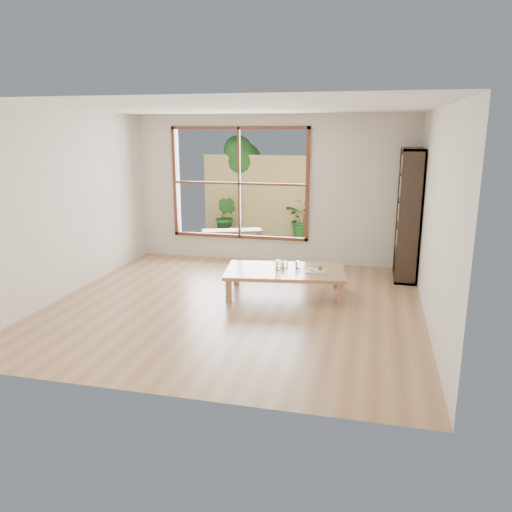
{
  "coord_description": "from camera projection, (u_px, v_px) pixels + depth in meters",
  "views": [
    {
      "loc": [
        1.79,
        -6.26,
        2.33
      ],
      "look_at": [
        0.15,
        0.59,
        0.55
      ],
      "focal_mm": 35.0,
      "sensor_mm": 36.0,
      "label": 1
    }
  ],
  "objects": [
    {
      "name": "glass_short",
      "position": [
        285.0,
        265.0,
        7.28
      ],
      "size": [
        0.08,
        0.08,
        0.1
      ],
      "primitive_type": "cylinder",
      "color": "silver",
      "rests_on": "low_table"
    },
    {
      "name": "ground",
      "position": [
        236.0,
        304.0,
        6.88
      ],
      "size": [
        5.0,
        5.0,
        0.0
      ],
      "primitive_type": "plane",
      "color": "tan",
      "rests_on": "ground"
    },
    {
      "name": "low_table",
      "position": [
        285.0,
        273.0,
        7.21
      ],
      "size": [
        1.82,
        1.18,
        0.37
      ],
      "rotation": [
        0.0,
        0.0,
        0.14
      ],
      "color": "#9D6E4C",
      "rests_on": "ground"
    },
    {
      "name": "glass_tall",
      "position": [
        278.0,
        265.0,
        7.17
      ],
      "size": [
        0.08,
        0.08,
        0.15
      ],
      "primitive_type": "cylinder",
      "color": "silver",
      "rests_on": "low_table"
    },
    {
      "name": "garden_bench",
      "position": [
        232.0,
        233.0,
        9.96
      ],
      "size": [
        1.22,
        0.75,
        0.37
      ],
      "rotation": [
        0.0,
        0.0,
        0.38
      ],
      "color": "#32251C",
      "rests_on": "deck"
    },
    {
      "name": "deck",
      "position": [
        254.0,
        245.0,
        10.37
      ],
      "size": [
        2.8,
        2.0,
        0.05
      ],
      "primitive_type": "cube",
      "color": "#3A322A",
      "rests_on": "ground"
    },
    {
      "name": "glass_small",
      "position": [
        280.0,
        265.0,
        7.31
      ],
      "size": [
        0.07,
        0.07,
        0.09
      ],
      "primitive_type": "cylinder",
      "color": "silver",
      "rests_on": "low_table"
    },
    {
      "name": "food_tray",
      "position": [
        316.0,
        271.0,
        7.09
      ],
      "size": [
        0.3,
        0.23,
        0.09
      ],
      "rotation": [
        0.0,
        0.0,
        0.14
      ],
      "color": "white",
      "rests_on": "low_table"
    },
    {
      "name": "floor_cushion",
      "position": [
        244.0,
        269.0,
        8.44
      ],
      "size": [
        0.62,
        0.62,
        0.08
      ],
      "primitive_type": "cube",
      "rotation": [
        0.0,
        0.0,
        0.12
      ],
      "color": "silver",
      "rests_on": "ground"
    },
    {
      "name": "garden_tree",
      "position": [
        239.0,
        162.0,
        11.35
      ],
      "size": [
        1.04,
        0.85,
        2.22
      ],
      "color": "#4C3D2D",
      "rests_on": "ground"
    },
    {
      "name": "bamboo_fence",
      "position": [
        265.0,
        196.0,
        11.09
      ],
      "size": [
        2.8,
        0.06,
        1.8
      ],
      "primitive_type": "cube",
      "color": "tan",
      "rests_on": "ground"
    },
    {
      "name": "bookshelf",
      "position": [
        408.0,
        214.0,
        7.89
      ],
      "size": [
        0.33,
        0.93,
        2.07
      ],
      "primitive_type": "cube",
      "color": "#32251C",
      "rests_on": "ground"
    },
    {
      "name": "glass_mid",
      "position": [
        298.0,
        265.0,
        7.27
      ],
      "size": [
        0.07,
        0.07,
        0.11
      ],
      "primitive_type": "cylinder",
      "color": "silver",
      "rests_on": "low_table"
    },
    {
      "name": "shrub_right",
      "position": [
        305.0,
        218.0,
        10.83
      ],
      "size": [
        1.01,
        0.96,
        0.88
      ],
      "primitive_type": "imported",
      "rotation": [
        0.0,
        0.0,
        -0.43
      ],
      "color": "#295B21",
      "rests_on": "deck"
    },
    {
      "name": "shrub_left",
      "position": [
        226.0,
        216.0,
        11.07
      ],
      "size": [
        0.59,
        0.53,
        0.89
      ],
      "primitive_type": "imported",
      "rotation": [
        0.0,
        0.0,
        -0.34
      ],
      "color": "#295B21",
      "rests_on": "deck"
    }
  ]
}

